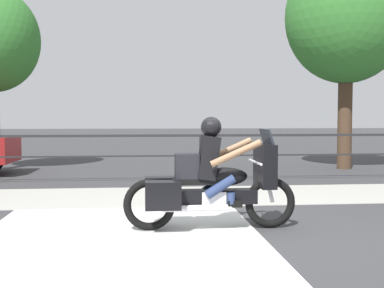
# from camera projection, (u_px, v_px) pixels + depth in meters

# --- Properties ---
(ground_plane) EXTENTS (120.00, 120.00, 0.00)m
(ground_plane) POSITION_uv_depth(u_px,v_px,m) (249.00, 238.00, 6.29)
(ground_plane) COLOR #38383A
(sidewalk_band) EXTENTS (44.00, 2.40, 0.01)m
(sidewalk_band) POSITION_uv_depth(u_px,v_px,m) (212.00, 195.00, 9.67)
(sidewalk_band) COLOR #A8A59E
(sidewalk_band) RESTS_ON ground
(crosswalk_band) EXTENTS (3.74, 6.00, 0.01)m
(crosswalk_band) POSITION_uv_depth(u_px,v_px,m) (118.00, 245.00, 5.93)
(crosswalk_band) COLOR silver
(crosswalk_band) RESTS_ON ground
(fence_railing) EXTENTS (36.00, 0.05, 1.16)m
(fence_railing) POSITION_uv_depth(u_px,v_px,m) (200.00, 144.00, 11.72)
(fence_railing) COLOR #232326
(fence_railing) RESTS_ON ground
(motorcycle) EXTENTS (2.43, 0.76, 1.58)m
(motorcycle) POSITION_uv_depth(u_px,v_px,m) (210.00, 181.00, 6.73)
(motorcycle) COLOR black
(motorcycle) RESTS_ON ground
(tree_behind_sign) EXTENTS (3.67, 3.67, 6.63)m
(tree_behind_sign) POSITION_uv_depth(u_px,v_px,m) (347.00, 17.00, 14.45)
(tree_behind_sign) COLOR #473323
(tree_behind_sign) RESTS_ON ground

